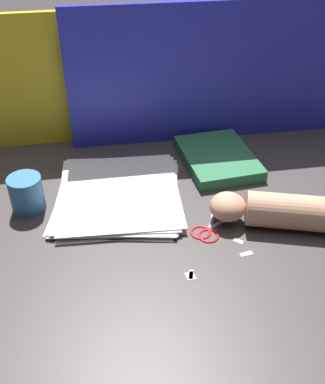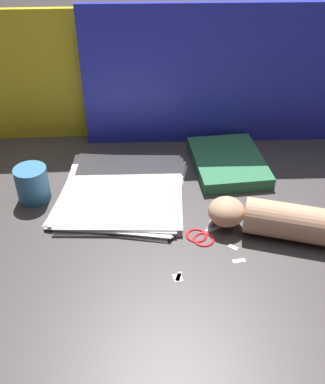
{
  "view_description": "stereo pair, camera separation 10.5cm",
  "coord_description": "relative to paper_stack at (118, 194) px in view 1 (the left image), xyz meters",
  "views": [
    {
      "loc": [
        0.01,
        -0.86,
        0.68
      ],
      "look_at": [
        0.03,
        -0.01,
        0.06
      ],
      "focal_mm": 42.0,
      "sensor_mm": 36.0,
      "label": 1
    },
    {
      "loc": [
        0.12,
        -0.86,
        0.68
      ],
      "look_at": [
        0.03,
        -0.01,
        0.06
      ],
      "focal_mm": 42.0,
      "sensor_mm": 36.0,
      "label": 2
    }
  ],
  "objects": [
    {
      "name": "mug",
      "position": [
        -0.21,
        -0.04,
        0.04
      ],
      "size": [
        0.08,
        0.08,
        0.09
      ],
      "color": "teal",
      "rests_on": "ground_plane"
    },
    {
      "name": "scissors",
      "position": [
        0.22,
        -0.12,
        -0.0
      ],
      "size": [
        0.16,
        0.18,
        0.01
      ],
      "color": "silver",
      "rests_on": "ground_plane"
    },
    {
      "name": "backdrop_panel_center",
      "position": [
        0.29,
        0.32,
        0.19
      ],
      "size": [
        0.87,
        0.14,
        0.4
      ],
      "color": "#2833D1",
      "rests_on": "ground_plane"
    },
    {
      "name": "paper_scrap_side",
      "position": [
        0.28,
        -0.17,
        -0.01
      ],
      "size": [
        0.02,
        0.02,
        0.0
      ],
      "color": "white",
      "rests_on": "ground_plane"
    },
    {
      "name": "ground_plane",
      "position": [
        0.08,
        -0.05,
        -0.01
      ],
      "size": [
        6.0,
        6.0,
        0.0
      ],
      "primitive_type": "plane",
      "color": "#3D3838"
    },
    {
      "name": "backdrop_panel_left",
      "position": [
        -0.07,
        0.32,
        0.18
      ],
      "size": [
        0.83,
        0.15,
        0.38
      ],
      "color": "yellow",
      "rests_on": "ground_plane"
    },
    {
      "name": "paper_scrap_near",
      "position": [
        0.16,
        -0.27,
        -0.01
      ],
      "size": [
        0.01,
        0.03,
        0.0
      ],
      "color": "white",
      "rests_on": "ground_plane"
    },
    {
      "name": "book_closed",
      "position": [
        0.27,
        0.16,
        0.01
      ],
      "size": [
        0.24,
        0.28,
        0.03
      ],
      "color": "#2D7247",
      "rests_on": "ground_plane"
    },
    {
      "name": "paper_scrap_far",
      "position": [
        0.29,
        -0.21,
        -0.01
      ],
      "size": [
        0.03,
        0.02,
        0.0
      ],
      "color": "white",
      "rests_on": "ground_plane"
    },
    {
      "name": "hand_forearm",
      "position": [
        0.37,
        -0.11,
        0.03
      ],
      "size": [
        0.29,
        0.13,
        0.08
      ],
      "color": "tan",
      "rests_on": "ground_plane"
    },
    {
      "name": "paper_stack",
      "position": [
        0.0,
        0.0,
        0.0
      ],
      "size": [
        0.33,
        0.35,
        0.02
      ],
      "color": "white",
      "rests_on": "ground_plane"
    },
    {
      "name": "paper_scrap_mid",
      "position": [
        0.16,
        -0.27,
        -0.01
      ],
      "size": [
        0.02,
        0.03,
        0.0
      ],
      "color": "white",
      "rests_on": "ground_plane"
    }
  ]
}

